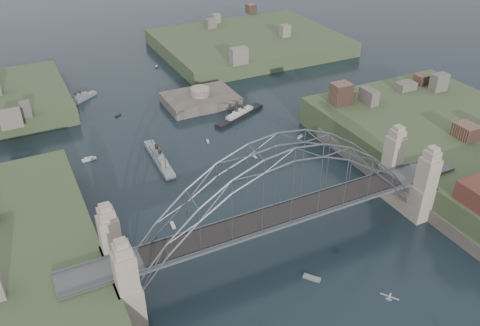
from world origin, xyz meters
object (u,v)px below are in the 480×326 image
fort_island (201,105)px  ocean_liner (240,115)px  bridge (283,198)px  naval_cruiser_far (79,100)px  naval_cruiser_near (159,158)px

fort_island → ocean_liner: fort_island is taller
bridge → naval_cruiser_far: size_ratio=6.58×
fort_island → naval_cruiser_near: 35.86m
naval_cruiser_far → ocean_liner: 52.58m
naval_cruiser_near → naval_cruiser_far: (-11.21, 46.33, -0.15)m
fort_island → ocean_liner: bearing=-64.2°
naval_cruiser_near → naval_cruiser_far: bearing=103.6°
fort_island → bridge: bearing=-99.7°
bridge → ocean_liner: 60.15m
naval_cruiser_far → ocean_liner: (41.01, -32.90, -0.01)m
bridge → naval_cruiser_far: bridge is taller
fort_island → naval_cruiser_far: (-34.21, 18.85, 1.09)m
fort_island → naval_cruiser_far: size_ratio=1.72×
ocean_liner → fort_island: bearing=115.8°
fort_island → naval_cruiser_near: fort_island is taller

